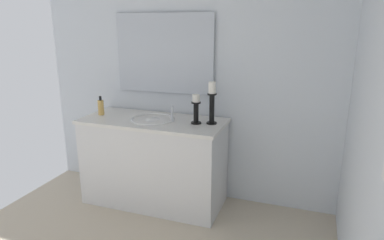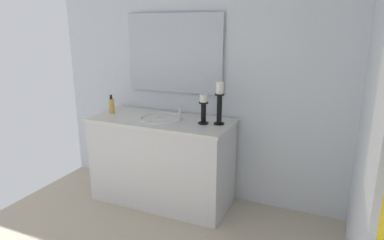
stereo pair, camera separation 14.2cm
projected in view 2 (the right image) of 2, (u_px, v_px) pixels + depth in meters
name	position (u px, v px, depth m)	size (l,w,h in m)	color
wall_left	(195.00, 71.00, 3.24)	(0.04, 2.93, 2.45)	silver
vanity_cabinet	(162.00, 160.00, 3.25)	(0.58, 1.32, 0.82)	silver
sink_basin	(161.00, 123.00, 3.15)	(0.40, 0.40, 0.24)	white
mirror	(174.00, 54.00, 3.23)	(0.02, 0.97, 0.74)	silver
candle_holder_tall	(219.00, 102.00, 2.92)	(0.09, 0.09, 0.37)	black
candle_holder_short	(203.00, 109.00, 2.95)	(0.09, 0.09, 0.26)	black
soap_bottle	(112.00, 106.00, 3.32)	(0.06, 0.06, 0.18)	#E5B259
towel_near_vanity	(383.00, 133.00, 0.83)	(0.28, 0.03, 0.39)	white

